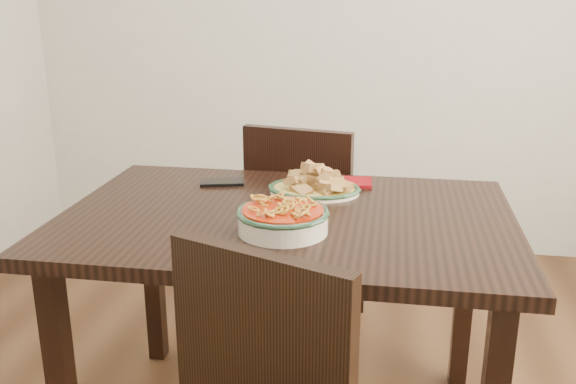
% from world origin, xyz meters
% --- Properties ---
extents(wall_back, '(3.50, 0.10, 2.60)m').
position_xyz_m(wall_back, '(0.00, 1.75, 1.30)').
color(wall_back, beige).
rests_on(wall_back, ground).
extents(dining_table, '(1.32, 0.88, 0.75)m').
position_xyz_m(dining_table, '(-0.09, 0.11, 0.66)').
color(dining_table, black).
rests_on(dining_table, ground).
extents(chair_far, '(0.49, 0.49, 0.89)m').
position_xyz_m(chair_far, '(-0.12, 0.74, 0.50)').
color(chair_far, black).
rests_on(chair_far, ground).
extents(fish_plate, '(0.29, 0.23, 0.11)m').
position_xyz_m(fish_plate, '(-0.03, 0.32, 0.79)').
color(fish_plate, white).
rests_on(fish_plate, dining_table).
extents(noodle_bowl, '(0.25, 0.25, 0.08)m').
position_xyz_m(noodle_bowl, '(-0.07, -0.04, 0.79)').
color(noodle_bowl, beige).
rests_on(noodle_bowl, dining_table).
extents(smartphone, '(0.16, 0.11, 0.01)m').
position_xyz_m(smartphone, '(-0.35, 0.37, 0.76)').
color(smartphone, black).
rests_on(smartphone, dining_table).
extents(napkin, '(0.14, 0.11, 0.01)m').
position_xyz_m(napkin, '(0.08, 0.44, 0.76)').
color(napkin, maroon).
rests_on(napkin, dining_table).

